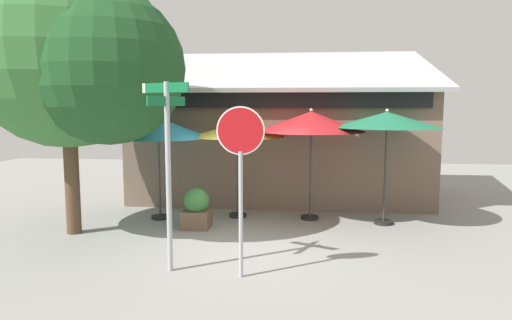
{
  "coord_description": "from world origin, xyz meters",
  "views": [
    {
      "loc": [
        1.27,
        -9.16,
        2.85
      ],
      "look_at": [
        0.14,
        1.2,
        1.6
      ],
      "focal_mm": 32.49,
      "sensor_mm": 36.0,
      "label": 1
    }
  ],
  "objects_px": {
    "shade_tree": "(77,56)",
    "street_sign_post": "(168,157)",
    "patio_umbrella_forest_green_far_right": "(387,120)",
    "sidewalk_planter": "(197,209)",
    "patio_umbrella_teal_left": "(158,128)",
    "patio_umbrella_mustard_center": "(237,131)",
    "stop_sign": "(241,159)",
    "patio_umbrella_crimson_right": "(311,122)"
  },
  "relations": [
    {
      "from": "street_sign_post",
      "to": "patio_umbrella_crimson_right",
      "type": "bearing_deg",
      "value": 58.22
    },
    {
      "from": "patio_umbrella_forest_green_far_right",
      "to": "stop_sign",
      "type": "bearing_deg",
      "value": -127.76
    },
    {
      "from": "patio_umbrella_teal_left",
      "to": "patio_umbrella_mustard_center",
      "type": "bearing_deg",
      "value": 12.18
    },
    {
      "from": "patio_umbrella_teal_left",
      "to": "patio_umbrella_crimson_right",
      "type": "bearing_deg",
      "value": 5.65
    },
    {
      "from": "patio_umbrella_teal_left",
      "to": "patio_umbrella_mustard_center",
      "type": "xyz_separation_m",
      "value": [
        1.91,
        0.41,
        -0.08
      ]
    },
    {
      "from": "stop_sign",
      "to": "patio_umbrella_mustard_center",
      "type": "height_order",
      "value": "stop_sign"
    },
    {
      "from": "shade_tree",
      "to": "patio_umbrella_crimson_right",
      "type": "bearing_deg",
      "value": 22.13
    },
    {
      "from": "stop_sign",
      "to": "patio_umbrella_crimson_right",
      "type": "height_order",
      "value": "stop_sign"
    },
    {
      "from": "shade_tree",
      "to": "patio_umbrella_teal_left",
      "type": "bearing_deg",
      "value": 54.24
    },
    {
      "from": "patio_umbrella_mustard_center",
      "to": "stop_sign",
      "type": "bearing_deg",
      "value": -80.83
    },
    {
      "from": "stop_sign",
      "to": "sidewalk_planter",
      "type": "xyz_separation_m",
      "value": [
        -1.45,
        2.94,
        -1.53
      ]
    },
    {
      "from": "stop_sign",
      "to": "shade_tree",
      "type": "relative_size",
      "value": 0.47
    },
    {
      "from": "patio_umbrella_mustard_center",
      "to": "patio_umbrella_crimson_right",
      "type": "bearing_deg",
      "value": -1.32
    },
    {
      "from": "stop_sign",
      "to": "patio_umbrella_crimson_right",
      "type": "bearing_deg",
      "value": 74.04
    },
    {
      "from": "stop_sign",
      "to": "shade_tree",
      "type": "distance_m",
      "value": 4.68
    },
    {
      "from": "patio_umbrella_mustard_center",
      "to": "patio_umbrella_crimson_right",
      "type": "xyz_separation_m",
      "value": [
        1.83,
        -0.04,
        0.23
      ]
    },
    {
      "from": "patio_umbrella_teal_left",
      "to": "shade_tree",
      "type": "bearing_deg",
      "value": -125.76
    },
    {
      "from": "patio_umbrella_crimson_right",
      "to": "patio_umbrella_forest_green_far_right",
      "type": "xyz_separation_m",
      "value": [
        1.76,
        -0.29,
        0.05
      ]
    },
    {
      "from": "patio_umbrella_mustard_center",
      "to": "patio_umbrella_forest_green_far_right",
      "type": "bearing_deg",
      "value": -5.36
    },
    {
      "from": "street_sign_post",
      "to": "patio_umbrella_forest_green_far_right",
      "type": "distance_m",
      "value": 5.55
    },
    {
      "from": "street_sign_post",
      "to": "shade_tree",
      "type": "bearing_deg",
      "value": 142.39
    },
    {
      "from": "patio_umbrella_mustard_center",
      "to": "patio_umbrella_forest_green_far_right",
      "type": "height_order",
      "value": "patio_umbrella_forest_green_far_right"
    },
    {
      "from": "patio_umbrella_crimson_right",
      "to": "sidewalk_planter",
      "type": "xyz_separation_m",
      "value": [
        -2.62,
        -1.12,
        -1.98
      ]
    },
    {
      "from": "patio_umbrella_teal_left",
      "to": "patio_umbrella_forest_green_far_right",
      "type": "xyz_separation_m",
      "value": [
        5.49,
        0.08,
        0.21
      ]
    },
    {
      "from": "street_sign_post",
      "to": "stop_sign",
      "type": "relative_size",
      "value": 1.14
    },
    {
      "from": "patio_umbrella_teal_left",
      "to": "patio_umbrella_forest_green_far_right",
      "type": "bearing_deg",
      "value": 0.78
    },
    {
      "from": "stop_sign",
      "to": "shade_tree",
      "type": "height_order",
      "value": "shade_tree"
    },
    {
      "from": "patio_umbrella_teal_left",
      "to": "patio_umbrella_forest_green_far_right",
      "type": "height_order",
      "value": "patio_umbrella_forest_green_far_right"
    },
    {
      "from": "patio_umbrella_teal_left",
      "to": "patio_umbrella_mustard_center",
      "type": "distance_m",
      "value": 1.95
    },
    {
      "from": "street_sign_post",
      "to": "sidewalk_planter",
      "type": "bearing_deg",
      "value": 94.04
    },
    {
      "from": "patio_umbrella_forest_green_far_right",
      "to": "sidewalk_planter",
      "type": "xyz_separation_m",
      "value": [
        -4.38,
        -0.83,
        -2.03
      ]
    },
    {
      "from": "shade_tree",
      "to": "street_sign_post",
      "type": "bearing_deg",
      "value": -37.61
    },
    {
      "from": "patio_umbrella_teal_left",
      "to": "street_sign_post",
      "type": "bearing_deg",
      "value": -69.64
    },
    {
      "from": "patio_umbrella_teal_left",
      "to": "sidewalk_planter",
      "type": "height_order",
      "value": "patio_umbrella_teal_left"
    },
    {
      "from": "patio_umbrella_crimson_right",
      "to": "patio_umbrella_teal_left",
      "type": "bearing_deg",
      "value": -174.35
    },
    {
      "from": "street_sign_post",
      "to": "sidewalk_planter",
      "type": "height_order",
      "value": "street_sign_post"
    },
    {
      "from": "sidewalk_planter",
      "to": "patio_umbrella_teal_left",
      "type": "bearing_deg",
      "value": 145.94
    },
    {
      "from": "patio_umbrella_teal_left",
      "to": "patio_umbrella_crimson_right",
      "type": "height_order",
      "value": "patio_umbrella_crimson_right"
    },
    {
      "from": "street_sign_post",
      "to": "stop_sign",
      "type": "height_order",
      "value": "street_sign_post"
    },
    {
      "from": "shade_tree",
      "to": "stop_sign",
      "type": "bearing_deg",
      "value": -28.99
    },
    {
      "from": "stop_sign",
      "to": "patio_umbrella_forest_green_far_right",
      "type": "xyz_separation_m",
      "value": [
        2.92,
        3.77,
        0.5
      ]
    },
    {
      "from": "stop_sign",
      "to": "sidewalk_planter",
      "type": "bearing_deg",
      "value": 116.29
    }
  ]
}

